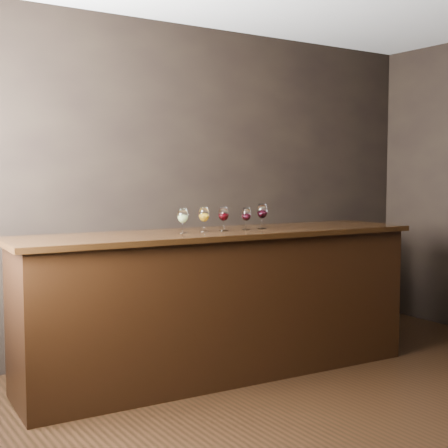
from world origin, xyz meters
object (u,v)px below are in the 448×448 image
back_bar_shelf (221,288)px  glass_red_c (262,212)px  glass_red_b (246,215)px  glass_amber (204,215)px  bar_counter (221,306)px  glass_white (183,216)px  glass_red_a (224,214)px

back_bar_shelf → glass_red_c: (-0.05, -0.67, 0.71)m
back_bar_shelf → glass_red_b: glass_red_b is taller
glass_red_b → glass_amber: bearing=172.0°
bar_counter → back_bar_shelf: 0.80m
bar_counter → glass_red_c: size_ratio=15.53×
bar_counter → glass_red_b: (0.21, -0.03, 0.68)m
bar_counter → glass_white: bearing=-177.2°
bar_counter → back_bar_shelf: size_ratio=1.06×
glass_red_a → glass_red_c: glass_red_c is taller
bar_counter → glass_red_c: glass_red_c is taller
glass_amber → glass_white: bearing=-174.5°
glass_white → glass_amber: glass_amber is taller
bar_counter → glass_red_c: (0.38, -0.00, 0.70)m
glass_amber → glass_red_b: (0.34, -0.05, -0.01)m
glass_white → glass_amber: 0.19m
glass_amber → glass_red_a: size_ratio=1.01×
glass_amber → glass_red_a: (0.16, -0.02, -0.00)m
glass_white → back_bar_shelf: bearing=41.5°
glass_white → glass_red_b: bearing=-3.3°
bar_counter → glass_red_c: bearing=3.5°
bar_counter → back_bar_shelf: bar_counter is taller
bar_counter → glass_white: glass_white is taller
glass_amber → glass_red_b: glass_amber is taller
bar_counter → back_bar_shelf: bearing=60.9°
glass_red_b → bar_counter: bearing=172.9°
glass_red_b → glass_red_c: bearing=8.6°
back_bar_shelf → glass_red_c: 0.98m
glass_amber → glass_red_c: 0.51m
bar_counter → glass_amber: (-0.14, 0.02, 0.69)m
bar_counter → glass_red_b: 0.71m
bar_counter → glass_red_a: 0.69m
glass_red_a → glass_red_c: bearing=-1.0°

